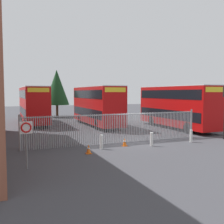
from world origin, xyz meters
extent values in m
plane|color=#3D3D42|center=(0.00, 8.00, 0.00)|extent=(100.00, 100.00, 0.00)
cylinder|color=gray|center=(-8.06, 0.00, 1.10)|extent=(0.06, 0.06, 2.20)
cylinder|color=gray|center=(-7.92, 0.00, 1.10)|extent=(0.06, 0.06, 2.20)
cylinder|color=gray|center=(-7.78, 0.00, 1.10)|extent=(0.06, 0.06, 2.20)
cylinder|color=gray|center=(-7.64, 0.00, 1.10)|extent=(0.06, 0.06, 2.20)
cylinder|color=gray|center=(-7.50, 0.00, 1.10)|extent=(0.06, 0.06, 2.20)
cylinder|color=gray|center=(-7.36, 0.00, 1.10)|extent=(0.06, 0.06, 2.20)
cylinder|color=gray|center=(-7.22, 0.00, 1.10)|extent=(0.06, 0.06, 2.20)
cylinder|color=gray|center=(-7.08, 0.00, 1.10)|extent=(0.06, 0.06, 2.20)
cylinder|color=gray|center=(-6.94, 0.00, 1.10)|extent=(0.06, 0.06, 2.20)
cylinder|color=gray|center=(-6.80, 0.00, 1.10)|extent=(0.06, 0.06, 2.20)
cylinder|color=gray|center=(-6.66, 0.00, 1.10)|extent=(0.06, 0.06, 2.20)
cylinder|color=gray|center=(-6.52, 0.00, 1.10)|extent=(0.06, 0.06, 2.20)
cylinder|color=gray|center=(-6.38, 0.00, 1.10)|extent=(0.06, 0.06, 2.20)
cylinder|color=gray|center=(-6.24, 0.00, 1.10)|extent=(0.06, 0.06, 2.20)
cylinder|color=gray|center=(-6.10, 0.00, 1.10)|extent=(0.06, 0.06, 2.20)
cylinder|color=gray|center=(-5.96, 0.00, 1.10)|extent=(0.06, 0.06, 2.20)
cylinder|color=gray|center=(-5.82, 0.00, 1.10)|extent=(0.06, 0.06, 2.20)
cylinder|color=gray|center=(-5.68, 0.00, 1.10)|extent=(0.06, 0.06, 2.20)
cylinder|color=gray|center=(-5.54, 0.00, 1.10)|extent=(0.06, 0.06, 2.20)
cylinder|color=gray|center=(-5.40, 0.00, 1.10)|extent=(0.06, 0.06, 2.20)
cylinder|color=gray|center=(-5.26, 0.00, 1.10)|extent=(0.06, 0.06, 2.20)
cylinder|color=gray|center=(-5.11, 0.00, 1.10)|extent=(0.06, 0.06, 2.20)
cylinder|color=gray|center=(-4.97, 0.00, 1.10)|extent=(0.06, 0.06, 2.20)
cylinder|color=gray|center=(-4.83, 0.00, 1.10)|extent=(0.06, 0.06, 2.20)
cylinder|color=gray|center=(-4.69, 0.00, 1.10)|extent=(0.06, 0.06, 2.20)
cylinder|color=gray|center=(-4.55, 0.00, 1.10)|extent=(0.06, 0.06, 2.20)
cylinder|color=gray|center=(-4.41, 0.00, 1.10)|extent=(0.06, 0.06, 2.20)
cylinder|color=gray|center=(-4.27, 0.00, 1.10)|extent=(0.06, 0.06, 2.20)
cylinder|color=gray|center=(-4.13, 0.00, 1.10)|extent=(0.06, 0.06, 2.20)
cylinder|color=gray|center=(-3.99, 0.00, 1.10)|extent=(0.06, 0.06, 2.20)
cylinder|color=gray|center=(-3.85, 0.00, 1.10)|extent=(0.06, 0.06, 2.20)
cylinder|color=gray|center=(-3.71, 0.00, 1.10)|extent=(0.06, 0.06, 2.20)
cylinder|color=gray|center=(-3.57, 0.00, 1.10)|extent=(0.06, 0.06, 2.20)
cylinder|color=gray|center=(-3.43, 0.00, 1.10)|extent=(0.06, 0.06, 2.20)
cylinder|color=gray|center=(-3.29, 0.00, 1.10)|extent=(0.06, 0.06, 2.20)
cylinder|color=gray|center=(-3.15, 0.00, 1.10)|extent=(0.06, 0.06, 2.20)
cylinder|color=gray|center=(-3.01, 0.00, 1.10)|extent=(0.06, 0.06, 2.20)
cylinder|color=gray|center=(-2.87, 0.00, 1.10)|extent=(0.06, 0.06, 2.20)
cylinder|color=gray|center=(-2.73, 0.00, 1.10)|extent=(0.06, 0.06, 2.20)
cylinder|color=gray|center=(-2.59, 0.00, 1.10)|extent=(0.06, 0.06, 2.20)
cylinder|color=gray|center=(-2.45, 0.00, 1.10)|extent=(0.06, 0.06, 2.20)
cylinder|color=gray|center=(-2.31, 0.00, 1.10)|extent=(0.06, 0.06, 2.20)
cylinder|color=gray|center=(-2.17, 0.00, 1.10)|extent=(0.06, 0.06, 2.20)
cylinder|color=gray|center=(-2.03, 0.00, 1.10)|extent=(0.06, 0.06, 2.20)
cylinder|color=gray|center=(-1.89, 0.00, 1.10)|extent=(0.06, 0.06, 2.20)
cylinder|color=gray|center=(-1.75, 0.00, 1.10)|extent=(0.06, 0.06, 2.20)
cylinder|color=gray|center=(-1.61, 0.00, 1.10)|extent=(0.06, 0.06, 2.20)
cylinder|color=gray|center=(-1.47, 0.00, 1.10)|extent=(0.06, 0.06, 2.20)
cylinder|color=gray|center=(-1.33, 0.00, 1.10)|extent=(0.06, 0.06, 2.20)
cylinder|color=gray|center=(-1.19, 0.00, 1.10)|extent=(0.06, 0.06, 2.20)
cylinder|color=gray|center=(-1.05, 0.00, 1.10)|extent=(0.06, 0.06, 2.20)
cylinder|color=gray|center=(-0.91, 0.00, 1.10)|extent=(0.06, 0.06, 2.20)
cylinder|color=gray|center=(-0.77, 0.00, 1.10)|extent=(0.06, 0.06, 2.20)
cylinder|color=gray|center=(-0.63, 0.00, 1.10)|extent=(0.06, 0.06, 2.20)
cylinder|color=gray|center=(-0.49, 0.00, 1.10)|extent=(0.06, 0.06, 2.20)
cylinder|color=gray|center=(-0.34, 0.00, 1.10)|extent=(0.06, 0.06, 2.20)
cylinder|color=gray|center=(-0.20, 0.00, 1.10)|extent=(0.06, 0.06, 2.20)
cylinder|color=gray|center=(-0.06, 0.00, 1.10)|extent=(0.06, 0.06, 2.20)
cylinder|color=gray|center=(0.08, 0.00, 1.10)|extent=(0.06, 0.06, 2.20)
cylinder|color=gray|center=(0.22, 0.00, 1.10)|extent=(0.06, 0.06, 2.20)
cylinder|color=gray|center=(0.36, 0.00, 1.10)|extent=(0.06, 0.06, 2.20)
cylinder|color=gray|center=(0.50, 0.00, 1.10)|extent=(0.06, 0.06, 2.20)
cylinder|color=gray|center=(0.64, 0.00, 1.10)|extent=(0.06, 0.06, 2.20)
cylinder|color=gray|center=(0.78, 0.00, 1.10)|extent=(0.06, 0.06, 2.20)
cylinder|color=gray|center=(0.92, 0.00, 1.10)|extent=(0.06, 0.06, 2.20)
cylinder|color=gray|center=(1.06, 0.00, 1.10)|extent=(0.06, 0.06, 2.20)
cylinder|color=gray|center=(1.20, 0.00, 1.10)|extent=(0.06, 0.06, 2.20)
cylinder|color=gray|center=(1.34, 0.00, 1.10)|extent=(0.06, 0.06, 2.20)
cylinder|color=gray|center=(1.48, 0.00, 1.10)|extent=(0.06, 0.06, 2.20)
cylinder|color=gray|center=(1.62, 0.00, 1.10)|extent=(0.06, 0.06, 2.20)
cylinder|color=gray|center=(1.76, 0.00, 1.10)|extent=(0.06, 0.06, 2.20)
cylinder|color=gray|center=(1.90, 0.00, 1.10)|extent=(0.06, 0.06, 2.20)
cylinder|color=gray|center=(2.04, 0.00, 1.10)|extent=(0.06, 0.06, 2.20)
cylinder|color=gray|center=(2.18, 0.00, 1.10)|extent=(0.06, 0.06, 2.20)
cylinder|color=gray|center=(2.32, 0.00, 1.10)|extent=(0.06, 0.06, 2.20)
cylinder|color=gray|center=(2.46, 0.00, 1.10)|extent=(0.06, 0.06, 2.20)
cylinder|color=gray|center=(2.60, 0.00, 1.10)|extent=(0.06, 0.06, 2.20)
cylinder|color=gray|center=(2.74, 0.00, 1.10)|extent=(0.06, 0.06, 2.20)
cylinder|color=gray|center=(2.88, 0.00, 1.10)|extent=(0.06, 0.06, 2.20)
cylinder|color=gray|center=(3.02, 0.00, 1.10)|extent=(0.06, 0.06, 2.20)
cylinder|color=gray|center=(3.16, 0.00, 1.10)|extent=(0.06, 0.06, 2.20)
cylinder|color=gray|center=(3.30, 0.00, 1.10)|extent=(0.06, 0.06, 2.20)
cylinder|color=gray|center=(3.44, 0.00, 1.10)|extent=(0.06, 0.06, 2.20)
cylinder|color=gray|center=(3.58, 0.00, 1.10)|extent=(0.06, 0.06, 2.20)
cylinder|color=gray|center=(3.72, 0.00, 1.10)|extent=(0.06, 0.06, 2.20)
cylinder|color=gray|center=(3.86, 0.00, 1.10)|extent=(0.06, 0.06, 2.20)
cylinder|color=gray|center=(4.00, 0.00, 1.10)|extent=(0.06, 0.06, 2.20)
cylinder|color=gray|center=(4.14, 0.00, 1.10)|extent=(0.06, 0.06, 2.20)
cylinder|color=gray|center=(4.28, 0.00, 1.10)|extent=(0.06, 0.06, 2.20)
cylinder|color=gray|center=(4.43, 0.00, 1.10)|extent=(0.06, 0.06, 2.20)
cylinder|color=gray|center=(4.57, 0.00, 1.10)|extent=(0.06, 0.06, 2.20)
cylinder|color=gray|center=(4.71, 0.00, 1.10)|extent=(0.06, 0.06, 2.20)
cylinder|color=gray|center=(4.85, 0.00, 1.10)|extent=(0.06, 0.06, 2.20)
cylinder|color=gray|center=(4.99, 0.00, 1.10)|extent=(0.06, 0.06, 2.20)
cylinder|color=gray|center=(5.13, 0.00, 1.10)|extent=(0.06, 0.06, 2.20)
cylinder|color=gray|center=(5.27, 0.00, 1.10)|extent=(0.06, 0.06, 2.20)
cylinder|color=gray|center=(5.41, 0.00, 1.10)|extent=(0.06, 0.06, 2.20)
cylinder|color=gray|center=(5.55, 0.00, 1.10)|extent=(0.06, 0.06, 2.20)
cylinder|color=gray|center=(-1.26, 0.00, 2.12)|extent=(13.61, 0.07, 0.07)
cylinder|color=gray|center=(-8.06, 0.00, 1.18)|extent=(0.14, 0.14, 2.35)
cylinder|color=gray|center=(5.55, 0.00, 1.18)|extent=(0.14, 0.14, 2.35)
cube|color=#B70C0C|center=(7.67, 4.99, 2.35)|extent=(2.50, 10.80, 4.00)
cube|color=black|center=(7.67, 4.99, 1.55)|extent=(2.54, 10.37, 0.90)
cube|color=black|center=(7.67, 4.99, 3.55)|extent=(2.54, 10.37, 0.90)
cube|color=yellow|center=(7.67, -0.36, 4.00)|extent=(2.12, 0.12, 0.44)
cube|color=silver|center=(7.67, 4.99, 4.38)|extent=(2.50, 10.80, 0.08)
cylinder|color=black|center=(6.57, 1.64, 0.52)|extent=(0.30, 1.04, 1.04)
cylinder|color=black|center=(8.77, 1.64, 0.52)|extent=(0.30, 1.04, 1.04)
cylinder|color=black|center=(6.57, 7.96, 0.52)|extent=(0.30, 1.04, 1.04)
cylinder|color=black|center=(8.77, 7.96, 0.52)|extent=(0.30, 1.04, 1.04)
cube|color=#B70C0C|center=(0.78, 10.45, 2.35)|extent=(2.50, 10.80, 4.00)
cube|color=black|center=(0.78, 10.45, 1.55)|extent=(2.54, 10.37, 0.90)
cube|color=black|center=(0.78, 10.45, 3.55)|extent=(2.54, 10.37, 0.90)
cube|color=yellow|center=(0.78, 5.10, 4.00)|extent=(2.12, 0.12, 0.44)
cube|color=silver|center=(0.78, 10.45, 4.38)|extent=(2.50, 10.80, 0.08)
cylinder|color=black|center=(-0.32, 7.10, 0.52)|extent=(0.30, 1.04, 1.04)
cylinder|color=black|center=(1.88, 7.10, 0.52)|extent=(0.30, 1.04, 1.04)
cylinder|color=black|center=(-0.32, 13.42, 0.52)|extent=(0.30, 1.04, 1.04)
cylinder|color=black|center=(1.88, 13.42, 0.52)|extent=(0.30, 1.04, 1.04)
cube|color=#B70C0C|center=(-5.67, 15.08, 2.35)|extent=(2.50, 10.80, 4.00)
cube|color=black|center=(-5.67, 15.08, 1.55)|extent=(2.54, 10.37, 0.90)
cube|color=black|center=(-5.67, 15.08, 3.55)|extent=(2.54, 10.37, 0.90)
cube|color=yellow|center=(-5.67, 9.73, 4.00)|extent=(2.12, 0.12, 0.44)
cube|color=silver|center=(-5.67, 15.08, 4.38)|extent=(2.50, 10.80, 0.08)
cylinder|color=black|center=(-6.77, 11.73, 0.52)|extent=(0.30, 1.04, 1.04)
cylinder|color=black|center=(-4.57, 11.73, 0.52)|extent=(0.30, 1.04, 1.04)
cylinder|color=black|center=(-6.77, 18.05, 0.52)|extent=(0.30, 1.04, 1.04)
cylinder|color=black|center=(-4.57, 18.05, 0.52)|extent=(0.30, 1.04, 1.04)
cylinder|color=silver|center=(-3.05, -1.52, 0.47)|extent=(0.20, 0.20, 0.95)
cylinder|color=silver|center=(0.53, -1.95, 0.47)|extent=(0.20, 0.20, 0.95)
cylinder|color=silver|center=(4.05, -1.83, 0.47)|extent=(0.20, 0.20, 0.95)
cube|color=orange|center=(-4.23, -2.46, 0.02)|extent=(0.34, 0.34, 0.04)
cone|color=orange|center=(-4.23, -2.46, 0.32)|extent=(0.28, 0.28, 0.55)
cylinder|color=white|center=(-4.23, -2.46, 0.34)|extent=(0.19, 0.19, 0.07)
cube|color=orange|center=(-1.21, -1.22, 0.02)|extent=(0.34, 0.34, 0.04)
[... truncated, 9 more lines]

